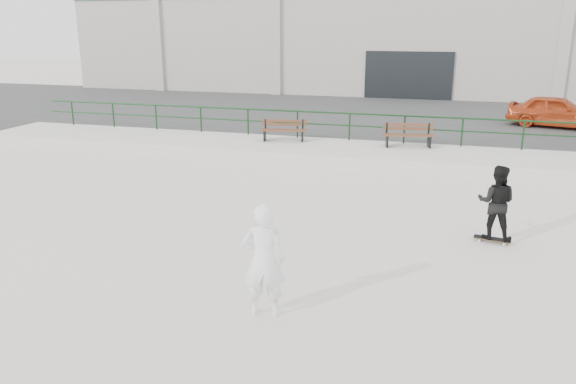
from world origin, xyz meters
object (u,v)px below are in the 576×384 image
(bench_right, at_px, (408,135))
(skateboard, at_px, (492,239))
(red_car, at_px, (557,111))
(seated_skater, at_px, (264,261))
(standing_skater, at_px, (496,202))
(bench_left, at_px, (284,130))

(bench_right, distance_m, skateboard, 7.91)
(red_car, height_order, skateboard, red_car)
(skateboard, height_order, seated_skater, seated_skater)
(red_car, bearing_deg, seated_skater, 172.76)
(bench_right, bearing_deg, red_car, 33.82)
(standing_skater, bearing_deg, bench_right, -62.92)
(bench_left, height_order, red_car, red_car)
(bench_left, height_order, skateboard, bench_left)
(bench_right, xyz_separation_m, red_car, (5.61, 5.77, 0.26))
(skateboard, xyz_separation_m, standing_skater, (0.00, 0.00, 0.85))
(standing_skater, height_order, seated_skater, seated_skater)
(bench_right, bearing_deg, standing_skater, -83.46)
(bench_left, xyz_separation_m, red_car, (10.11, 5.97, 0.28))
(bench_left, distance_m, bench_right, 4.51)
(bench_left, relative_size, red_car, 0.45)
(skateboard, relative_size, standing_skater, 0.49)
(skateboard, bearing_deg, red_car, 86.15)
(bench_left, bearing_deg, bench_right, -9.37)
(standing_skater, bearing_deg, bench_left, -37.45)
(skateboard, relative_size, seated_skater, 0.42)
(bench_right, relative_size, seated_skater, 0.95)
(bench_right, relative_size, red_car, 0.47)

